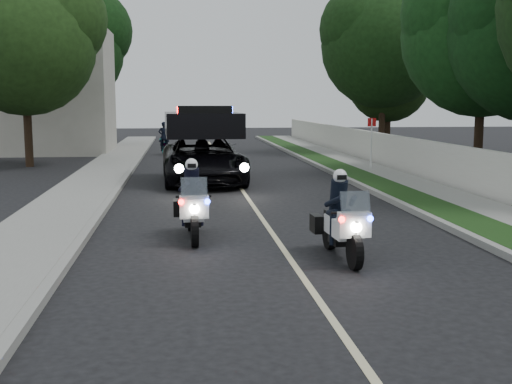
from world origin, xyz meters
TOP-DOWN VIEW (x-y plane):
  - ground at (0.00, 0.00)m, footprint 120.00×120.00m
  - curb_right at (4.10, 10.00)m, footprint 0.20×60.00m
  - grass_verge at (4.80, 10.00)m, footprint 1.20×60.00m
  - sidewalk_right at (6.10, 10.00)m, footprint 1.40×60.00m
  - property_wall at (7.10, 10.00)m, footprint 0.22×60.00m
  - curb_left at (-4.10, 10.00)m, footprint 0.20×60.00m
  - sidewalk_left at (-5.20, 10.00)m, footprint 2.00×60.00m
  - building_far at (-10.00, 26.00)m, footprint 8.00×6.00m
  - lane_marking at (0.00, 10.00)m, footprint 0.12×50.00m
  - police_moto_left at (-1.78, 1.57)m, footprint 0.77×2.06m
  - police_moto_right at (0.96, -0.57)m, footprint 0.78×2.02m
  - police_suv at (-1.22, 11.23)m, footprint 3.07×6.25m
  - bicycle at (-2.94, 23.96)m, footprint 0.80×1.80m
  - cyclist at (-2.94, 23.96)m, footprint 0.61×0.43m
  - sign_post at (6.00, 14.37)m, footprint 0.41×0.41m
  - tree_right_b at (9.87, 12.54)m, footprint 7.59×7.59m
  - tree_right_d at (9.36, 23.61)m, footprint 8.34×8.34m
  - tree_right_e at (10.07, 24.74)m, footprint 5.26×5.26m
  - tree_left_near at (-8.85, 17.97)m, footprint 7.99×7.99m
  - tree_left_far at (-9.18, 31.33)m, footprint 7.89×7.89m

SIDE VIEW (x-z plane):
  - ground at x=0.00m, z-range 0.00..0.00m
  - police_moto_left at x=-1.78m, z-range -0.87..0.87m
  - police_moto_right at x=0.96m, z-range -0.84..0.84m
  - police_suv at x=-1.22m, z-range -1.50..1.50m
  - bicycle at x=-2.94m, z-range -0.46..0.46m
  - cyclist at x=-2.94m, z-range -0.81..0.81m
  - sign_post at x=6.00m, z-range -1.16..1.16m
  - tree_right_b at x=9.87m, z-range -5.33..5.33m
  - tree_right_d at x=9.36m, z-range -5.87..5.87m
  - tree_right_e at x=10.07m, z-range -4.02..4.02m
  - tree_left_near at x=-8.85m, z-range -5.31..5.31m
  - tree_left_far at x=-9.18m, z-range -6.02..6.02m
  - lane_marking at x=0.00m, z-range 0.00..0.01m
  - curb_right at x=4.10m, z-range 0.00..0.15m
  - curb_left at x=-4.10m, z-range 0.00..0.15m
  - grass_verge at x=4.80m, z-range 0.00..0.16m
  - sidewalk_right at x=6.10m, z-range 0.00..0.16m
  - sidewalk_left at x=-5.20m, z-range 0.00..0.16m
  - property_wall at x=7.10m, z-range 0.00..1.50m
  - building_far at x=-10.00m, z-range 0.00..7.00m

